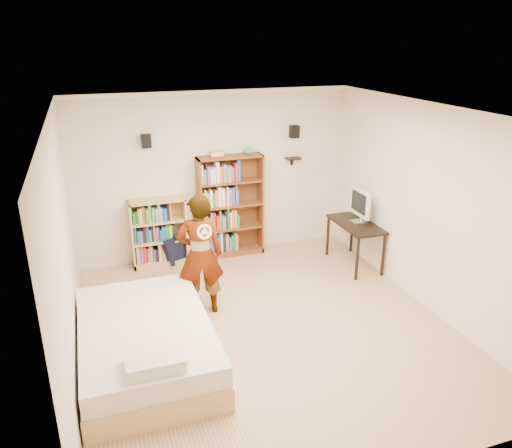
{
  "coord_description": "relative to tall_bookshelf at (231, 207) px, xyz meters",
  "views": [
    {
      "loc": [
        -1.89,
        -5.12,
        3.48
      ],
      "look_at": [
        0.07,
        0.6,
        1.18
      ],
      "focal_mm": 35.0,
      "sensor_mm": 36.0,
      "label": 1
    }
  ],
  "objects": [
    {
      "name": "wall_shelf",
      "position": [
        1.13,
        0.07,
        0.71
      ],
      "size": [
        0.25,
        0.16,
        0.02
      ],
      "primitive_type": "cube",
      "color": "black",
      "rests_on": "room_shell"
    },
    {
      "name": "daybed",
      "position": [
        -1.74,
        -2.58,
        -0.52
      ],
      "size": [
        1.42,
        2.19,
        0.65
      ],
      "primitive_type": null,
      "color": "white",
      "rests_on": "ground"
    },
    {
      "name": "imac",
      "position": [
        1.79,
        -1.01,
        0.14
      ],
      "size": [
        0.19,
        0.54,
        0.53
      ],
      "primitive_type": null,
      "rotation": [
        0.0,
        0.0,
        0.16
      ],
      "color": "silver",
      "rests_on": "computer_desk"
    },
    {
      "name": "tall_bookshelf",
      "position": [
        0.0,
        0.0,
        0.0
      ],
      "size": [
        1.07,
        0.31,
        1.69
      ],
      "primitive_type": null,
      "color": "brown",
      "rests_on": "ground"
    },
    {
      "name": "computer_desk",
      "position": [
        1.74,
        -1.05,
        -0.49
      ],
      "size": [
        0.53,
        1.05,
        0.72
      ],
      "primitive_type": null,
      "color": "black",
      "rests_on": "ground"
    },
    {
      "name": "speaker_left",
      "position": [
        -1.27,
        0.06,
        1.16
      ],
      "size": [
        0.14,
        0.12,
        0.2
      ],
      "primitive_type": "cube",
      "color": "black",
      "rests_on": "room_shell"
    },
    {
      "name": "navy_bag",
      "position": [
        -0.98,
        -0.07,
        -0.6
      ],
      "size": [
        0.41,
        0.35,
        0.48
      ],
      "primitive_type": null,
      "rotation": [
        0.0,
        0.0,
        0.39
      ],
      "color": "black",
      "rests_on": "ground"
    },
    {
      "name": "ground",
      "position": [
        -0.22,
        -2.34,
        -0.84
      ],
      "size": [
        4.5,
        5.0,
        0.01
      ],
      "primitive_type": "cube",
      "color": "tan",
      "rests_on": "ground"
    },
    {
      "name": "room_shell",
      "position": [
        -0.22,
        -2.34,
        0.92
      ],
      "size": [
        4.52,
        5.02,
        2.71
      ],
      "color": "#F2E8CF",
      "rests_on": "ground"
    },
    {
      "name": "crown_molding",
      "position": [
        -0.22,
        -2.34,
        1.83
      ],
      "size": [
        4.5,
        5.0,
        0.06
      ],
      "color": "white",
      "rests_on": "room_shell"
    },
    {
      "name": "speaker_right",
      "position": [
        1.13,
        0.06,
        1.16
      ],
      "size": [
        0.14,
        0.12,
        0.2
      ],
      "primitive_type": "cube",
      "color": "black",
      "rests_on": "room_shell"
    },
    {
      "name": "person",
      "position": [
        -0.89,
        -1.67,
        -0.02
      ],
      "size": [
        0.65,
        0.48,
        1.64
      ],
      "primitive_type": "imported",
      "rotation": [
        0.0,
        0.0,
        2.98
      ],
      "color": "black",
      "rests_on": "ground"
    },
    {
      "name": "low_bookshelf",
      "position": [
        -1.2,
        -0.01,
        -0.3
      ],
      "size": [
        0.87,
        0.33,
        1.09
      ],
      "primitive_type": null,
      "color": "#D8B274",
      "rests_on": "ground"
    },
    {
      "name": "wii_wheel",
      "position": [
        -0.89,
        -1.98,
        0.41
      ],
      "size": [
        0.19,
        0.07,
        0.19
      ],
      "primitive_type": "torus",
      "rotation": [
        1.36,
        0.0,
        0.0
      ],
      "color": "silver",
      "rests_on": "person"
    }
  ]
}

